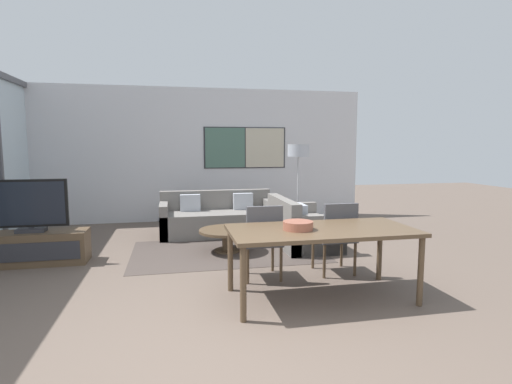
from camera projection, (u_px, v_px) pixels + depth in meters
The scene contains 13 objects.
ground_plane at pixel (236, 352), 3.11m from camera, with size 24.00×24.00×0.00m, color brown.
wall_back at pixel (196, 155), 8.46m from camera, with size 7.41×0.09×2.80m.
area_rug at pixel (227, 251), 6.05m from camera, with size 2.82×1.78×0.01m.
tv_console at pixel (32, 248), 5.39m from camera, with size 1.41×0.46×0.44m.
television at pixel (30, 206), 5.32m from camera, with size 0.96×0.20×0.71m.
sofa_main at pixel (218, 219), 7.24m from camera, with size 2.04×0.85×0.77m.
sofa_side at pixel (299, 229), 6.39m from camera, with size 0.85×1.42×0.77m.
coffee_table at pixel (227, 235), 6.02m from camera, with size 0.85×0.85×0.34m.
dining_table at pixel (321, 235), 4.14m from camera, with size 1.92×0.93×0.74m.
dining_chair_left at pixel (262, 237), 4.74m from camera, with size 0.46×0.46×0.91m.
dining_chair_centre at pixel (336, 233), 4.94m from camera, with size 0.46×0.46×0.91m.
fruit_bowl at pixel (298, 225), 4.07m from camera, with size 0.31×0.31×0.09m.
floor_lamp at pixel (298, 156), 7.24m from camera, with size 0.39×0.39×1.62m.
Camera 1 is at (-0.46, -2.91, 1.60)m, focal length 28.00 mm.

